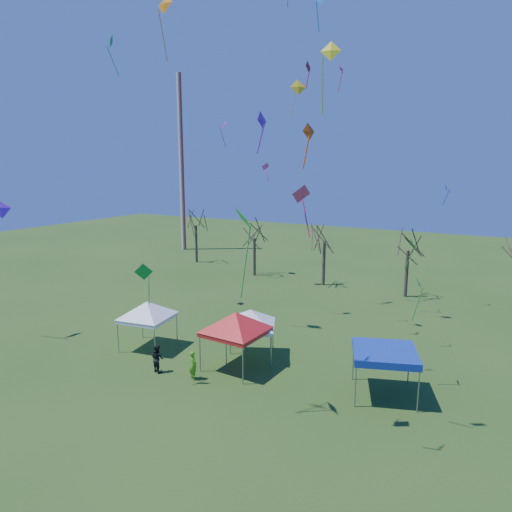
{
  "coord_description": "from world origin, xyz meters",
  "views": [
    {
      "loc": [
        13.74,
        -19.59,
        12.28
      ],
      "look_at": [
        1.33,
        3.0,
        7.16
      ],
      "focal_mm": 32.0,
      "sensor_mm": 36.0,
      "label": 1
    }
  ],
  "objects_px": {
    "tent_blue": "(385,354)",
    "person_dark": "(157,358)",
    "tree_3": "(409,234)",
    "tent_white_mid": "(251,313)",
    "person_green": "(193,365)",
    "tree_1": "(254,225)",
    "radio_mast": "(181,164)",
    "tree_2": "(325,225)",
    "tent_red": "(236,316)",
    "tent_white_west": "(147,305)",
    "tree_0": "(195,212)"
  },
  "relations": [
    {
      "from": "tent_red",
      "to": "person_green",
      "type": "distance_m",
      "value": 3.79
    },
    {
      "from": "tent_white_west",
      "to": "tent_blue",
      "type": "xyz_separation_m",
      "value": [
        15.7,
        1.08,
        -0.66
      ]
    },
    {
      "from": "tent_red",
      "to": "tree_2",
      "type": "bearing_deg",
      "value": 96.28
    },
    {
      "from": "tent_white_mid",
      "to": "tent_blue",
      "type": "distance_m",
      "value": 8.81
    },
    {
      "from": "radio_mast",
      "to": "tree_1",
      "type": "height_order",
      "value": "radio_mast"
    },
    {
      "from": "tent_red",
      "to": "person_green",
      "type": "relative_size",
      "value": 2.73
    },
    {
      "from": "tree_2",
      "to": "tent_white_west",
      "type": "xyz_separation_m",
      "value": [
        -4.57,
        -21.64,
        -3.24
      ]
    },
    {
      "from": "tree_1",
      "to": "tent_blue",
      "type": "bearing_deg",
      "value": -46.87
    },
    {
      "from": "tree_0",
      "to": "tent_white_mid",
      "type": "height_order",
      "value": "tree_0"
    },
    {
      "from": "person_green",
      "to": "tree_3",
      "type": "bearing_deg",
      "value": -82.58
    },
    {
      "from": "tree_2",
      "to": "person_dark",
      "type": "distance_m",
      "value": 24.89
    },
    {
      "from": "radio_mast",
      "to": "tree_3",
      "type": "bearing_deg",
      "value": -16.31
    },
    {
      "from": "tree_3",
      "to": "tent_white_mid",
      "type": "height_order",
      "value": "tree_3"
    },
    {
      "from": "tree_2",
      "to": "tree_3",
      "type": "distance_m",
      "value": 8.41
    },
    {
      "from": "tree_2",
      "to": "person_green",
      "type": "height_order",
      "value": "tree_2"
    },
    {
      "from": "tree_1",
      "to": "tree_3",
      "type": "distance_m",
      "value": 16.81
    },
    {
      "from": "tent_white_west",
      "to": "tent_red",
      "type": "bearing_deg",
      "value": 1.03
    },
    {
      "from": "tree_1",
      "to": "tent_red",
      "type": "xyz_separation_m",
      "value": [
        10.77,
        -21.79,
        -2.44
      ]
    },
    {
      "from": "tree_2",
      "to": "tree_0",
      "type": "bearing_deg",
      "value": 170.76
    },
    {
      "from": "tree_1",
      "to": "person_dark",
      "type": "relative_size",
      "value": 4.43
    },
    {
      "from": "radio_mast",
      "to": "tent_blue",
      "type": "relative_size",
      "value": 5.93
    },
    {
      "from": "tree_2",
      "to": "radio_mast",
      "type": "bearing_deg",
      "value": 159.43
    },
    {
      "from": "tree_3",
      "to": "tent_white_west",
      "type": "relative_size",
      "value": 1.86
    },
    {
      "from": "person_dark",
      "to": "person_green",
      "type": "height_order",
      "value": "person_green"
    },
    {
      "from": "radio_mast",
      "to": "person_green",
      "type": "bearing_deg",
      "value": -51.68
    },
    {
      "from": "tree_2",
      "to": "tent_blue",
      "type": "relative_size",
      "value": 1.94
    },
    {
      "from": "tent_blue",
      "to": "person_green",
      "type": "relative_size",
      "value": 2.45
    },
    {
      "from": "tent_white_mid",
      "to": "person_dark",
      "type": "relative_size",
      "value": 2.34
    },
    {
      "from": "tree_0",
      "to": "tent_white_west",
      "type": "bearing_deg",
      "value": -60.56
    },
    {
      "from": "tent_white_west",
      "to": "tent_white_mid",
      "type": "distance_m",
      "value": 7.21
    },
    {
      "from": "tent_white_west",
      "to": "person_dark",
      "type": "xyz_separation_m",
      "value": [
        3.04,
        -2.6,
        -2.2
      ]
    },
    {
      "from": "radio_mast",
      "to": "tree_2",
      "type": "distance_m",
      "value": 28.08
    },
    {
      "from": "tree_1",
      "to": "tree_2",
      "type": "bearing_deg",
      "value": -1.85
    },
    {
      "from": "tent_white_west",
      "to": "tree_0",
      "type": "bearing_deg",
      "value": 119.44
    },
    {
      "from": "person_dark",
      "to": "person_green",
      "type": "xyz_separation_m",
      "value": [
        2.47,
        0.24,
        0.01
      ]
    },
    {
      "from": "radio_mast",
      "to": "tree_0",
      "type": "distance_m",
      "value": 11.45
    },
    {
      "from": "tree_3",
      "to": "radio_mast",
      "type": "bearing_deg",
      "value": 163.69
    },
    {
      "from": "tent_white_mid",
      "to": "tent_blue",
      "type": "height_order",
      "value": "tent_white_mid"
    },
    {
      "from": "tree_0",
      "to": "tent_red",
      "type": "distance_m",
      "value": 32.34
    },
    {
      "from": "tree_2",
      "to": "tree_3",
      "type": "bearing_deg",
      "value": -2.27
    },
    {
      "from": "tree_2",
      "to": "tent_red",
      "type": "height_order",
      "value": "tree_2"
    },
    {
      "from": "person_dark",
      "to": "person_green",
      "type": "bearing_deg",
      "value": -159.41
    },
    {
      "from": "tent_white_mid",
      "to": "tent_red",
      "type": "bearing_deg",
      "value": -90.25
    },
    {
      "from": "tree_1",
      "to": "tree_2",
      "type": "distance_m",
      "value": 8.42
    },
    {
      "from": "tent_white_west",
      "to": "tent_white_mid",
      "type": "xyz_separation_m",
      "value": [
        6.95,
        1.95,
        -0.03
      ]
    },
    {
      "from": "tent_blue",
      "to": "person_dark",
      "type": "bearing_deg",
      "value": -163.81
    },
    {
      "from": "tent_white_west",
      "to": "tent_blue",
      "type": "relative_size",
      "value": 1.01
    },
    {
      "from": "tent_white_mid",
      "to": "tree_0",
      "type": "bearing_deg",
      "value": 132.57
    },
    {
      "from": "person_green",
      "to": "tent_blue",
      "type": "bearing_deg",
      "value": -136.46
    },
    {
      "from": "tree_1",
      "to": "tent_white_mid",
      "type": "bearing_deg",
      "value": -61.65
    }
  ]
}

